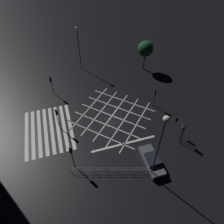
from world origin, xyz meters
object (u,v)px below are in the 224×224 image
object	(u,v)px
traffic_light_ne_cross	(183,129)
street_lamp_west	(162,135)
street_tree_near	(145,49)
traffic_light_median_north	(155,94)
street_lamp_east	(78,40)
traffic_light_se_main	(71,153)
traffic_light_sw_main	(51,82)
waiting_car	(152,161)
traffic_light_ne_main	(179,125)
traffic_light_median_south	(57,115)

from	to	relation	value
traffic_light_ne_cross	street_lamp_west	xyz separation A→B (m)	(3.79, -6.11, 5.46)
traffic_light_ne_cross	street_tree_near	distance (m)	18.63
traffic_light_median_north	street_lamp_east	world-z (taller)	street_lamp_east
traffic_light_median_north	street_tree_near	bearing A→B (deg)	-104.94
traffic_light_se_main	traffic_light_sw_main	bearing A→B (deg)	4.31
traffic_light_sw_main	traffic_light_se_main	distance (m)	15.17
traffic_light_sw_main	traffic_light_ne_cross	world-z (taller)	traffic_light_sw_main
traffic_light_se_main	street_tree_near	xyz separation A→B (m)	(-18.14, 17.16, 1.60)
traffic_light_median_north	traffic_light_se_main	bearing A→B (deg)	27.41
traffic_light_median_north	street_lamp_east	bearing A→B (deg)	-57.60
street_tree_near	street_lamp_east	bearing A→B (deg)	-107.67
traffic_light_se_main	waiting_car	xyz separation A→B (m)	(2.53, 9.46, -2.14)
traffic_light_se_main	street_lamp_east	world-z (taller)	street_lamp_east
traffic_light_ne_cross	street_lamp_east	xyz separation A→B (m)	(-22.22, -9.75, 3.77)
street_lamp_west	traffic_light_median_north	bearing A→B (deg)	153.87
traffic_light_ne_main	traffic_light_ne_cross	xyz separation A→B (m)	(0.77, 0.13, -0.08)
traffic_light_ne_main	traffic_light_ne_cross	world-z (taller)	traffic_light_ne_main
traffic_light_ne_cross	street_tree_near	size ratio (longest dim) A/B	0.56
traffic_light_ne_main	traffic_light_median_north	size ratio (longest dim) A/B	1.00
traffic_light_median_south	street_tree_near	distance (m)	21.41
traffic_light_sw_main	street_lamp_west	bearing A→B (deg)	27.18
traffic_light_sw_main	waiting_car	bearing A→B (deg)	30.97
street_lamp_east	street_tree_near	distance (m)	12.83
traffic_light_sw_main	traffic_light_median_south	size ratio (longest dim) A/B	0.96
traffic_light_sw_main	street_lamp_west	distance (m)	22.15
traffic_light_ne_cross	street_tree_near	bearing A→B (deg)	-97.33
traffic_light_sw_main	traffic_light_median_north	bearing A→B (deg)	63.46
traffic_light_se_main	waiting_car	world-z (taller)	traffic_light_se_main
traffic_light_median_south	street_lamp_east	distance (m)	16.62
street_lamp_east	traffic_light_ne_cross	bearing A→B (deg)	23.69
traffic_light_median_south	traffic_light_se_main	distance (m)	6.97
street_lamp_east	street_lamp_west	xyz separation A→B (m)	(26.02, 3.64, 1.69)
street_lamp_east	street_tree_near	size ratio (longest dim) A/B	1.44
traffic_light_ne_main	traffic_light_sw_main	xyz separation A→B (m)	(-14.59, -15.81, 0.14)
traffic_light_se_main	traffic_light_ne_cross	xyz separation A→B (m)	(0.23, 14.80, -0.42)
traffic_light_ne_main	street_tree_near	size ratio (longest dim) A/B	0.57
street_tree_near	traffic_light_ne_main	bearing A→B (deg)	-8.06
traffic_light_median_north	traffic_light_median_south	xyz separation A→B (m)	(0.52, -15.28, 0.28)
traffic_light_sw_main	street_lamp_east	size ratio (longest dim) A/B	0.43
traffic_light_median_south	street_tree_near	xyz separation A→B (m)	(-11.24, 18.14, 1.70)
traffic_light_se_main	street_lamp_east	distance (m)	22.82
street_lamp_east	waiting_car	bearing A→B (deg)	10.18
traffic_light_sw_main	traffic_light_se_main	size ratio (longest dim) A/B	0.93
traffic_light_ne_main	waiting_car	xyz separation A→B (m)	(3.06, -5.22, -1.79)
street_tree_near	waiting_car	size ratio (longest dim) A/B	1.29
traffic_light_median_south	traffic_light_ne_main	bearing A→B (deg)	-22.12
traffic_light_sw_main	street_tree_near	world-z (taller)	street_tree_near
traffic_light_ne_cross	street_lamp_east	world-z (taller)	street_lamp_east
street_tree_near	traffic_light_se_main	bearing A→B (deg)	-43.42
traffic_light_se_main	street_tree_near	world-z (taller)	street_tree_near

